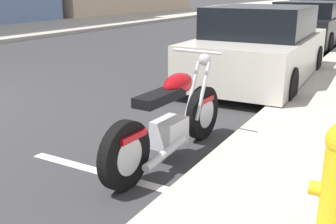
{
  "coord_description": "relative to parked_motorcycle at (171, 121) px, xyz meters",
  "views": [
    {
      "loc": [
        -2.9,
        -6.63,
        1.8
      ],
      "look_at": [
        0.63,
        -4.63,
        0.54
      ],
      "focal_mm": 42.87,
      "sensor_mm": 36.0,
      "label": 1
    }
  ],
  "objects": [
    {
      "name": "sidewalk_far_curb",
      "position": [
        11.35,
        12.15,
        -0.37
      ],
      "size": [
        120.0,
        5.0,
        0.14
      ],
      "primitive_type": "cube",
      "color": "#ADA89E",
      "rests_on": "ground"
    },
    {
      "name": "parking_stall_stripe",
      "position": [
        -0.65,
        0.26,
        -0.43
      ],
      "size": [
        0.12,
        2.2,
        0.01
      ],
      "primitive_type": "cube",
      "color": "silver",
      "rests_on": "ground"
    },
    {
      "name": "parked_motorcycle",
      "position": [
        0.0,
        0.0,
        0.0
      ],
      "size": [
        2.21,
        0.62,
        1.13
      ],
      "rotation": [
        0.0,
        0.0,
        -0.04
      ],
      "color": "black",
      "rests_on": "ground"
    },
    {
      "name": "parked_car_mid_block",
      "position": [
        4.1,
        0.31,
        0.26
      ],
      "size": [
        4.23,
        2.02,
        1.48
      ],
      "rotation": [
        0.0,
        0.0,
        0.03
      ],
      "color": "beige",
      "rests_on": "ground"
    },
    {
      "name": "parked_car_far_down_curb",
      "position": [
        10.04,
        0.55,
        0.25
      ],
      "size": [
        4.28,
        1.99,
        1.41
      ],
      "rotation": [
        0.0,
        0.0,
        -0.02
      ],
      "color": "black",
      "rests_on": "ground"
    },
    {
      "name": "parked_car_near_corner",
      "position": [
        15.25,
        0.42,
        0.24
      ],
      "size": [
        4.71,
        2.02,
        1.47
      ],
      "rotation": [
        0.0,
        0.0,
        -0.04
      ],
      "color": "#236638",
      "rests_on": "ground"
    }
  ]
}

